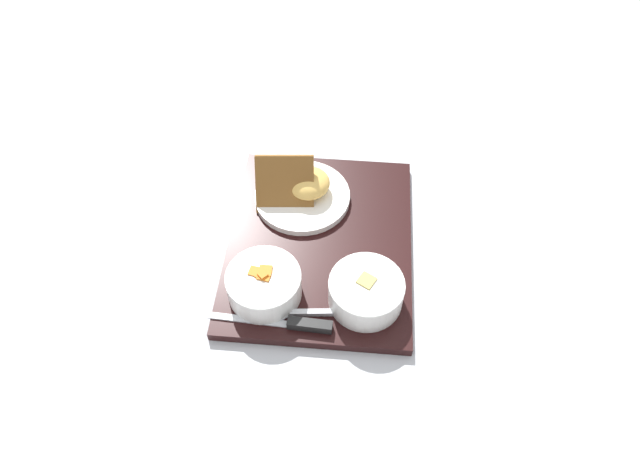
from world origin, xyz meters
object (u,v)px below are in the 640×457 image
knife (297,324)px  bowl_soup (366,291)px  spoon (291,313)px  plate_main (301,190)px  bowl_salad (264,283)px

knife → bowl_soup: bearing=-148.8°
knife → spoon: size_ratio=1.42×
bowl_soup → knife: 0.12m
bowl_soup → knife: bowl_soup is taller
plate_main → knife: size_ratio=0.89×
bowl_salad → plate_main: (0.20, -0.03, -0.01)m
bowl_salad → knife: 0.08m
bowl_salad → bowl_soup: bearing=-89.6°
bowl_soup → plate_main: plate_main is taller
bowl_soup → spoon: bowl_soup is taller
plate_main → knife: plate_main is taller
plate_main → spoon: (-0.24, -0.01, -0.02)m
bowl_salad → bowl_soup: bowl_salad is taller
bowl_salad → spoon: (-0.03, -0.04, -0.02)m
bowl_salad → knife: size_ratio=0.61×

